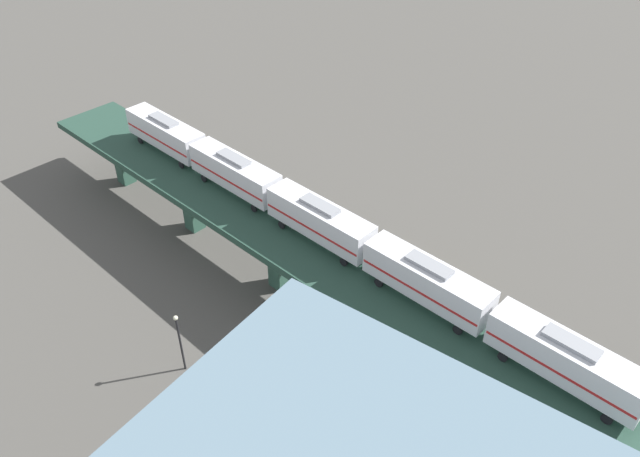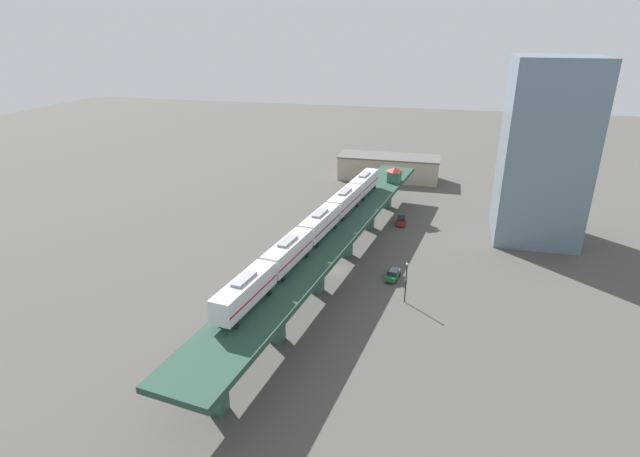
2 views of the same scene
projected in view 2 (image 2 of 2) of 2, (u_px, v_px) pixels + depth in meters
ground_plane at (335, 270)px, 90.31m from camera, size 400.00×400.00×0.00m
elevated_viaduct at (335, 236)px, 87.63m from camera, size 20.33×92.31×7.85m
subway_train at (320, 223)px, 83.57m from camera, size 10.93×62.23×4.45m
signal_hut at (394, 174)px, 113.82m from camera, size 3.61×3.61×3.40m
street_car_red at (401, 221)px, 110.73m from camera, size 2.13×4.49×1.89m
street_car_green at (393, 274)px, 86.72m from camera, size 2.36×4.59×1.89m
delivery_truck at (293, 249)px, 94.57m from camera, size 4.15×7.54×3.20m
street_lamp at (406, 279)px, 78.24m from camera, size 0.44×0.44×6.94m
warehouse_building at (389, 167)px, 143.18m from camera, size 28.60×10.32×6.80m
office_tower at (545, 152)px, 98.10m from camera, size 16.00×16.00×36.00m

